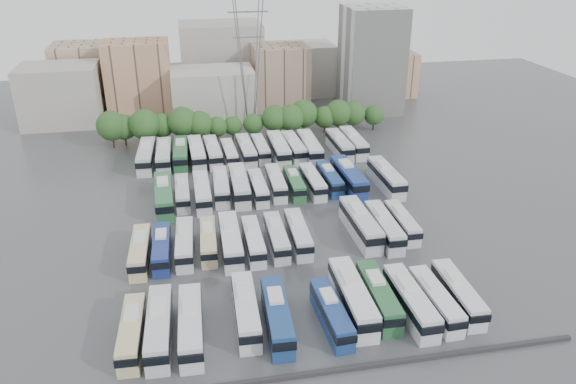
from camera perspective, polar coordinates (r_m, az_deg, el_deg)
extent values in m
plane|color=#424447|center=(89.42, -0.81, -3.54)|extent=(220.00, 220.00, 0.00)
cube|color=#2D2D30|center=(62.97, 4.81, -17.62)|extent=(56.00, 0.50, 0.50)
cylinder|color=black|center=(127.22, -17.30, 4.90)|extent=(0.36, 0.36, 2.67)
sphere|color=#234C1E|center=(126.08, -17.51, 6.44)|extent=(6.41, 6.41, 6.41)
cylinder|color=black|center=(127.70, -16.15, 5.03)|extent=(0.36, 0.36, 2.28)
sphere|color=#234C1E|center=(126.72, -16.32, 6.34)|extent=(5.48, 5.48, 5.48)
cylinder|color=black|center=(125.84, -14.19, 5.07)|extent=(0.36, 0.36, 2.72)
sphere|color=#234C1E|center=(124.67, -14.37, 6.67)|extent=(6.53, 6.53, 6.53)
cylinder|color=black|center=(127.24, -12.59, 5.34)|extent=(0.36, 0.36, 2.22)
sphere|color=#234C1E|center=(126.28, -12.72, 6.62)|extent=(5.32, 5.32, 5.32)
cylinder|color=black|center=(126.11, -10.56, 5.46)|extent=(0.36, 0.36, 2.71)
sphere|color=#234C1E|center=(124.95, -10.69, 7.05)|extent=(6.50, 6.50, 6.50)
cylinder|color=black|center=(125.74, -8.85, 5.45)|extent=(0.36, 0.36, 2.38)
sphere|color=#234C1E|center=(124.70, -8.95, 6.85)|extent=(5.71, 5.71, 5.71)
cylinder|color=black|center=(126.24, -7.14, 5.52)|extent=(0.36, 0.36, 1.86)
sphere|color=#234C1E|center=(125.42, -7.20, 6.60)|extent=(4.47, 4.47, 4.47)
cylinder|color=black|center=(127.06, -5.59, 5.70)|extent=(0.36, 0.36, 1.76)
sphere|color=#234C1E|center=(126.29, -5.64, 6.72)|extent=(4.22, 4.22, 4.22)
cylinder|color=black|center=(127.24, -3.52, 5.83)|extent=(0.36, 0.36, 1.88)
sphere|color=#234C1E|center=(126.42, -3.55, 6.92)|extent=(4.52, 4.52, 4.52)
cylinder|color=black|center=(127.66, -1.33, 6.07)|extent=(0.36, 0.36, 2.46)
sphere|color=#234C1E|center=(126.61, -1.35, 7.50)|extent=(5.90, 5.90, 5.90)
cylinder|color=black|center=(127.73, 0.29, 6.10)|extent=(0.36, 0.36, 2.50)
sphere|color=#234C1E|center=(126.67, 0.29, 7.55)|extent=(6.00, 6.00, 6.00)
cylinder|color=black|center=(129.89, 1.59, 6.45)|extent=(0.36, 0.36, 2.64)
sphere|color=#234C1E|center=(128.79, 1.61, 7.96)|extent=(6.34, 6.34, 6.34)
cylinder|color=black|center=(130.80, 3.71, 6.42)|extent=(0.36, 0.36, 2.11)
sphere|color=#234C1E|center=(129.91, 3.75, 7.62)|extent=(5.06, 5.06, 5.06)
cylinder|color=black|center=(131.62, 5.08, 6.59)|extent=(0.36, 0.36, 2.53)
sphere|color=#234C1E|center=(130.58, 5.14, 8.02)|extent=(6.06, 6.06, 6.06)
cylinder|color=black|center=(132.92, 6.61, 6.65)|extent=(0.36, 0.36, 2.28)
sphere|color=#234C1E|center=(131.98, 6.67, 7.93)|extent=(5.47, 5.47, 5.47)
cylinder|color=black|center=(134.44, 8.66, 6.67)|extent=(0.36, 0.36, 1.92)
sphere|color=#234C1E|center=(133.65, 8.73, 7.72)|extent=(4.61, 4.61, 4.61)
cube|color=#9E998E|center=(146.55, -22.04, 9.13)|extent=(18.00, 14.00, 14.00)
cube|color=tan|center=(149.50, -14.93, 11.20)|extent=(16.00, 12.00, 18.00)
cube|color=#ADA89E|center=(142.33, -7.62, 9.89)|extent=(20.00, 14.00, 12.00)
cube|color=gray|center=(149.66, -0.81, 11.65)|extent=(14.00, 12.00, 16.00)
cube|color=gray|center=(161.08, -6.76, 13.18)|extent=(22.00, 16.00, 20.00)
cube|color=tan|center=(160.96, -19.78, 11.16)|extent=(16.00, 14.00, 16.00)
cube|color=#A39E93|center=(162.87, 1.26, 12.39)|extent=(18.00, 14.00, 14.00)
cube|color=tan|center=(164.22, 10.11, 11.77)|extent=(14.00, 12.00, 12.00)
cube|color=gray|center=(155.92, -10.95, 10.62)|extent=(12.00, 10.00, 10.00)
cube|color=silver|center=(146.50, 8.49, 13.09)|extent=(14.00, 14.00, 26.00)
cylinder|color=slate|center=(128.63, -4.77, 13.43)|extent=(2.90, 2.91, 33.83)
cylinder|color=slate|center=(132.53, -4.98, 13.77)|extent=(2.90, 2.91, 33.83)
cylinder|color=slate|center=(129.12, -2.96, 13.53)|extent=(2.90, 2.91, 33.83)
cylinder|color=slate|center=(133.00, -3.22, 13.87)|extent=(2.90, 2.91, 33.83)
cube|color=slate|center=(129.25, -4.11, 17.79)|extent=(9.00, 0.30, 0.30)
cube|color=slate|center=(130.06, -4.04, 15.42)|extent=(7.00, 0.30, 0.30)
cube|color=beige|center=(67.65, -15.56, -13.64)|extent=(2.79, 11.13, 3.13)
cube|color=black|center=(67.18, -15.63, -13.31)|extent=(2.91, 11.30, 0.92)
cube|color=silver|center=(67.68, -15.62, -11.74)|extent=(1.68, 3.01, 0.40)
cube|color=silver|center=(67.35, -12.94, -13.31)|extent=(2.99, 12.35, 3.48)
cube|color=black|center=(66.83, -13.01, -12.94)|extent=(3.12, 12.54, 1.02)
cube|color=silver|center=(67.41, -13.05, -11.19)|extent=(1.84, 3.33, 0.45)
cube|color=silver|center=(66.92, -9.84, -13.29)|extent=(2.93, 12.21, 3.44)
cube|color=black|center=(66.40, -9.88, -12.93)|extent=(3.05, 12.40, 1.01)
cube|color=silver|center=(66.96, -9.97, -11.19)|extent=(1.81, 3.29, 0.45)
cube|color=silver|center=(68.44, -4.30, -11.97)|extent=(2.92, 12.04, 3.39)
cube|color=black|center=(67.93, -4.31, -11.61)|extent=(3.05, 12.22, 1.00)
cube|color=silver|center=(68.52, -4.47, -9.95)|extent=(1.80, 3.24, 0.44)
cube|color=navy|center=(67.43, -1.11, -12.54)|extent=(3.08, 12.14, 3.41)
cube|color=black|center=(66.91, -1.10, -12.17)|extent=(3.21, 12.32, 1.00)
cube|color=silver|center=(67.47, -1.30, -10.47)|extent=(1.84, 3.28, 0.44)
cube|color=navy|center=(68.20, 4.43, -12.29)|extent=(2.79, 11.02, 3.10)
cube|color=black|center=(67.74, 4.49, -11.96)|extent=(2.90, 11.19, 0.91)
cube|color=silver|center=(68.20, 4.13, -10.44)|extent=(1.67, 2.98, 0.40)
cube|color=silver|center=(70.46, 6.56, -10.67)|extent=(2.96, 13.30, 3.76)
cube|color=black|center=(69.91, 6.63, -10.27)|extent=(3.09, 13.51, 1.11)
cube|color=silver|center=(70.55, 6.27, -8.50)|extent=(1.92, 3.56, 0.49)
cube|color=#2A6339|center=(71.44, 9.15, -10.49)|extent=(2.84, 11.90, 3.35)
cube|color=black|center=(70.96, 9.23, -10.13)|extent=(2.96, 12.08, 0.99)
cube|color=silver|center=(71.52, 8.89, -8.58)|extent=(1.76, 3.20, 0.43)
cube|color=silver|center=(71.15, 12.32, -10.90)|extent=(2.76, 12.28, 3.47)
cube|color=black|center=(70.65, 12.42, -10.54)|extent=(2.88, 12.46, 1.02)
cube|color=silver|center=(71.17, 11.98, -8.93)|extent=(1.78, 3.29, 0.45)
cube|color=white|center=(72.33, 14.72, -10.66)|extent=(2.64, 11.29, 3.18)
cube|color=black|center=(71.88, 14.82, -10.33)|extent=(2.76, 11.46, 0.94)
cube|color=silver|center=(72.34, 14.39, -8.88)|extent=(1.66, 3.03, 0.41)
cube|color=silver|center=(74.22, 16.88, -9.91)|extent=(2.76, 11.52, 3.24)
cube|color=black|center=(73.77, 16.98, -9.58)|extent=(2.88, 11.69, 0.95)
cube|color=silver|center=(74.27, 16.59, -8.14)|extent=(1.71, 3.10, 0.42)
cube|color=beige|center=(82.37, -14.78, -5.92)|extent=(2.72, 11.17, 3.14)
cube|color=black|center=(81.95, -14.84, -5.60)|extent=(2.84, 11.34, 0.92)
cube|color=silver|center=(82.70, -14.84, -4.37)|extent=(1.67, 3.01, 0.41)
cube|color=navy|center=(82.45, -12.70, -5.67)|extent=(2.54, 10.88, 3.07)
cube|color=black|center=(82.04, -12.74, -5.37)|extent=(2.65, 11.05, 0.90)
cube|color=silver|center=(82.77, -12.78, -4.16)|extent=(1.60, 2.92, 0.40)
cube|color=silver|center=(82.86, -10.43, -5.23)|extent=(2.85, 11.34, 3.19)
cube|color=black|center=(82.44, -10.47, -4.92)|extent=(2.97, 11.52, 0.94)
cube|color=silver|center=(83.21, -10.52, -3.68)|extent=(1.72, 3.06, 0.41)
cube|color=beige|center=(83.16, -8.08, -5.00)|extent=(2.67, 10.68, 3.00)
cube|color=black|center=(82.76, -8.10, -4.71)|extent=(2.79, 10.84, 0.88)
cube|color=silver|center=(83.49, -8.17, -3.55)|extent=(1.61, 2.88, 0.39)
cube|color=silver|center=(82.23, -5.84, -5.02)|extent=(2.89, 12.61, 3.56)
cube|color=black|center=(81.75, -5.86, -4.66)|extent=(3.02, 12.80, 1.05)
cube|color=silver|center=(82.62, -5.99, -3.27)|extent=(1.84, 3.38, 0.46)
cube|color=silver|center=(82.40, -3.53, -5.05)|extent=(2.35, 10.88, 3.08)
cube|color=black|center=(81.99, -3.53, -4.74)|extent=(2.46, 11.04, 0.91)
cube|color=silver|center=(82.73, -3.69, -3.54)|extent=(1.55, 2.91, 0.40)
cube|color=silver|center=(83.21, -1.17, -4.65)|extent=(2.51, 11.13, 3.15)
cube|color=black|center=(82.80, -1.16, -4.34)|extent=(2.63, 11.30, 0.93)
cube|color=silver|center=(83.55, -1.33, -3.13)|extent=(1.61, 2.98, 0.41)
cube|color=silver|center=(83.95, 1.04, -4.34)|extent=(2.70, 11.37, 3.21)
cube|color=black|center=(83.53, 1.07, -4.02)|extent=(2.82, 11.54, 0.94)
cube|color=silver|center=(84.30, 0.88, -2.80)|extent=(1.68, 3.06, 0.41)
cube|color=silver|center=(86.78, 7.36, -3.31)|extent=(3.08, 13.25, 3.74)
cube|color=black|center=(86.31, 7.42, -2.95)|extent=(3.22, 13.45, 1.10)
cube|color=silver|center=(87.18, 7.08, -1.59)|extent=(1.94, 3.56, 0.48)
cube|color=silver|center=(86.84, 9.71, -3.57)|extent=(2.76, 12.19, 3.44)
cube|color=black|center=(86.41, 9.78, -3.24)|extent=(2.88, 12.38, 1.01)
cube|color=silver|center=(87.20, 9.48, -1.98)|extent=(1.77, 3.27, 0.45)
cube|color=silver|center=(89.08, 11.50, -3.11)|extent=(2.43, 10.69, 3.02)
cube|color=black|center=(88.70, 11.56, -2.82)|extent=(2.54, 10.85, 0.89)
cube|color=silver|center=(89.39, 11.30, -1.75)|extent=(1.55, 2.86, 0.39)
cube|color=#2F6E41|center=(97.27, -12.49, -0.45)|extent=(3.27, 13.36, 3.76)
cube|color=black|center=(96.81, -12.53, -0.11)|extent=(3.41, 13.56, 1.11)
cube|color=silver|center=(97.91, -12.64, 1.08)|extent=(2.00, 3.60, 0.49)
cube|color=silver|center=(98.60, -10.67, -0.14)|extent=(2.34, 10.79, 3.05)
cube|color=black|center=(98.24, -10.69, 0.13)|extent=(2.45, 10.95, 0.90)
cube|color=silver|center=(99.12, -10.77, 1.08)|extent=(1.54, 2.88, 0.40)
cube|color=silver|center=(97.82, -8.71, -0.08)|extent=(2.63, 12.12, 3.43)
cube|color=black|center=(97.41, -8.73, 0.23)|extent=(2.75, 12.30, 1.01)
cube|color=silver|center=(98.41, -8.83, 1.31)|extent=(1.73, 3.24, 0.44)
cube|color=silver|center=(99.64, -6.81, 0.50)|extent=(2.95, 11.90, 3.35)
cube|color=black|center=(99.24, -6.83, 0.80)|extent=(3.08, 12.08, 0.98)
cube|color=silver|center=(100.22, -6.91, 1.83)|extent=(1.79, 3.21, 0.43)
cube|color=silver|center=(99.42, -4.95, 0.63)|extent=(2.97, 12.97, 3.66)
cube|color=black|center=(98.99, -4.96, 0.96)|extent=(3.11, 13.17, 1.08)
cube|color=silver|center=(100.07, -5.09, 2.09)|extent=(1.89, 3.48, 0.47)
cube|color=silver|center=(99.00, -3.04, 0.39)|extent=(2.36, 10.78, 3.05)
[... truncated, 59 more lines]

